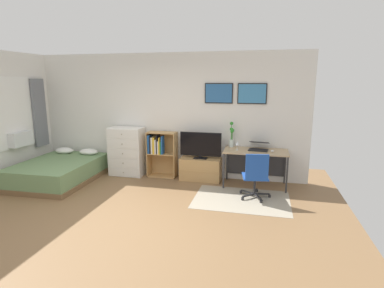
{
  "coord_description": "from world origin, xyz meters",
  "views": [
    {
      "loc": [
        2.11,
        -3.99,
        2.1
      ],
      "look_at": [
        0.8,
        1.5,
        0.93
      ],
      "focal_mm": 28.39,
      "sensor_mm": 36.0,
      "label": 1
    }
  ],
  "objects_px": {
    "dresser": "(127,151)",
    "tv_stand": "(201,169)",
    "television": "(201,145)",
    "office_chair": "(256,175)",
    "bed": "(59,171)",
    "desk": "(256,156)",
    "computer_mouse": "(272,151)",
    "laptop": "(259,146)",
    "wine_glass": "(237,144)",
    "bookshelf": "(160,150)",
    "bamboo_vase": "(232,135)"
  },
  "relations": [
    {
      "from": "bookshelf",
      "to": "bamboo_vase",
      "type": "relative_size",
      "value": 1.89
    },
    {
      "from": "bed",
      "to": "laptop",
      "type": "distance_m",
      "value": 4.24
    },
    {
      "from": "laptop",
      "to": "wine_glass",
      "type": "xyz_separation_m",
      "value": [
        -0.42,
        -0.15,
        0.07
      ]
    },
    {
      "from": "bed",
      "to": "desk",
      "type": "xyz_separation_m",
      "value": [
        4.08,
        0.72,
        0.39
      ]
    },
    {
      "from": "television",
      "to": "tv_stand",
      "type": "bearing_deg",
      "value": 90.0
    },
    {
      "from": "desk",
      "to": "laptop",
      "type": "height_order",
      "value": "laptop"
    },
    {
      "from": "bed",
      "to": "desk",
      "type": "relative_size",
      "value": 1.56
    },
    {
      "from": "bookshelf",
      "to": "office_chair",
      "type": "bearing_deg",
      "value": -22.82
    },
    {
      "from": "tv_stand",
      "to": "television",
      "type": "relative_size",
      "value": 0.98
    },
    {
      "from": "dresser",
      "to": "wine_glass",
      "type": "height_order",
      "value": "dresser"
    },
    {
      "from": "laptop",
      "to": "computer_mouse",
      "type": "relative_size",
      "value": 4.36
    },
    {
      "from": "bookshelf",
      "to": "tv_stand",
      "type": "relative_size",
      "value": 1.16
    },
    {
      "from": "bed",
      "to": "television",
      "type": "bearing_deg",
      "value": 12.27
    },
    {
      "from": "bed",
      "to": "desk",
      "type": "height_order",
      "value": "desk"
    },
    {
      "from": "bookshelf",
      "to": "wine_glass",
      "type": "xyz_separation_m",
      "value": [
        1.72,
        -0.22,
        0.28
      ]
    },
    {
      "from": "television",
      "to": "office_chair",
      "type": "xyz_separation_m",
      "value": [
        1.18,
        -0.82,
        -0.31
      ]
    },
    {
      "from": "bookshelf",
      "to": "office_chair",
      "type": "xyz_separation_m",
      "value": [
        2.12,
        -0.89,
        -0.13
      ]
    },
    {
      "from": "bookshelf",
      "to": "tv_stand",
      "type": "distance_m",
      "value": 1.0
    },
    {
      "from": "tv_stand",
      "to": "desk",
      "type": "distance_m",
      "value": 1.21
    },
    {
      "from": "bed",
      "to": "dresser",
      "type": "relative_size",
      "value": 1.81
    },
    {
      "from": "computer_mouse",
      "to": "laptop",
      "type": "bearing_deg",
      "value": 151.94
    },
    {
      "from": "bed",
      "to": "dresser",
      "type": "bearing_deg",
      "value": 29.35
    },
    {
      "from": "bookshelf",
      "to": "laptop",
      "type": "height_order",
      "value": "bookshelf"
    },
    {
      "from": "laptop",
      "to": "computer_mouse",
      "type": "xyz_separation_m",
      "value": [
        0.26,
        -0.14,
        -0.05
      ]
    },
    {
      "from": "tv_stand",
      "to": "television",
      "type": "distance_m",
      "value": 0.53
    },
    {
      "from": "television",
      "to": "laptop",
      "type": "bearing_deg",
      "value": 0.16
    },
    {
      "from": "tv_stand",
      "to": "television",
      "type": "bearing_deg",
      "value": -90.0
    },
    {
      "from": "bed",
      "to": "bookshelf",
      "type": "distance_m",
      "value": 2.18
    },
    {
      "from": "bookshelf",
      "to": "computer_mouse",
      "type": "relative_size",
      "value": 9.67
    },
    {
      "from": "tv_stand",
      "to": "computer_mouse",
      "type": "height_order",
      "value": "computer_mouse"
    },
    {
      "from": "laptop",
      "to": "bed",
      "type": "bearing_deg",
      "value": -163.22
    },
    {
      "from": "desk",
      "to": "computer_mouse",
      "type": "height_order",
      "value": "computer_mouse"
    },
    {
      "from": "tv_stand",
      "to": "television",
      "type": "height_order",
      "value": "television"
    },
    {
      "from": "bamboo_vase",
      "to": "computer_mouse",
      "type": "bearing_deg",
      "value": -18.33
    },
    {
      "from": "bed",
      "to": "television",
      "type": "xyz_separation_m",
      "value": [
        2.93,
        0.74,
        0.54
      ]
    },
    {
      "from": "television",
      "to": "bookshelf",
      "type": "bearing_deg",
      "value": 175.63
    },
    {
      "from": "bed",
      "to": "office_chair",
      "type": "distance_m",
      "value": 4.12
    },
    {
      "from": "dresser",
      "to": "television",
      "type": "distance_m",
      "value": 1.71
    },
    {
      "from": "dresser",
      "to": "tv_stand",
      "type": "xyz_separation_m",
      "value": [
        1.7,
        0.01,
        -0.3
      ]
    },
    {
      "from": "bookshelf",
      "to": "desk",
      "type": "xyz_separation_m",
      "value": [
        2.09,
        -0.09,
        0.02
      ]
    },
    {
      "from": "computer_mouse",
      "to": "dresser",
      "type": "bearing_deg",
      "value": 177.39
    },
    {
      "from": "dresser",
      "to": "bamboo_vase",
      "type": "bearing_deg",
      "value": 3.22
    },
    {
      "from": "computer_mouse",
      "to": "wine_glass",
      "type": "xyz_separation_m",
      "value": [
        -0.69,
        -0.01,
        0.12
      ]
    },
    {
      "from": "laptop",
      "to": "bamboo_vase",
      "type": "bearing_deg",
      "value": 173.22
    },
    {
      "from": "bookshelf",
      "to": "laptop",
      "type": "distance_m",
      "value": 2.15
    },
    {
      "from": "dresser",
      "to": "bamboo_vase",
      "type": "distance_m",
      "value": 2.38
    },
    {
      "from": "office_chair",
      "to": "desk",
      "type": "bearing_deg",
      "value": 82.85
    },
    {
      "from": "office_chair",
      "to": "bamboo_vase",
      "type": "distance_m",
      "value": 1.23
    },
    {
      "from": "laptop",
      "to": "bamboo_vase",
      "type": "xyz_separation_m",
      "value": [
        -0.57,
        0.14,
        0.19
      ]
    },
    {
      "from": "computer_mouse",
      "to": "bed",
      "type": "bearing_deg",
      "value": -172.21
    }
  ]
}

